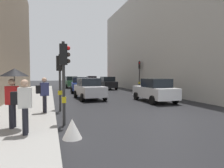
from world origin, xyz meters
The scene contains 16 objects.
ground_plane centered at (0.00, 0.00, 0.00)m, with size 120.00×120.00×0.00m, color black.
sidewalk_kerb centered at (-6.74, 6.00, 0.08)m, with size 3.10×40.00×0.16m, color gray.
building_facade_right centered at (11.20, 14.97, 6.25)m, with size 12.00×27.47×12.50m, color #B2ADA3.
traffic_light_mid_street centered at (4.89, 13.61, 2.56)m, with size 0.33×0.45×3.72m.
traffic_light_near_left centered at (-4.87, -0.07, 2.35)m, with size 0.43×0.24×3.41m.
traffic_light_near_right centered at (-4.88, 3.20, 2.22)m, with size 0.44×0.38×3.22m.
car_silver_hatchback centered at (-2.30, 8.14, 0.88)m, with size 2.26×4.32×1.76m.
car_red_sedan centered at (1.96, 28.37, 0.88)m, with size 2.17×4.28×1.76m.
car_green_estate centered at (-2.32, 22.96, 0.88)m, with size 2.26×4.32×1.76m.
car_blue_van centered at (-2.14, 14.90, 0.88)m, with size 2.25×4.31×1.76m.
car_dark_suv centered at (2.12, 18.09, 0.88)m, with size 2.03×4.21×1.76m.
car_white_compact centered at (2.15, 5.02, 0.88)m, with size 2.02×4.20×1.76m.
pedestrian_with_umbrella centered at (-6.66, -0.52, 1.84)m, with size 1.00×1.00×2.14m.
pedestrian_with_grey_backpack centered at (-5.75, 2.18, 1.16)m, with size 0.64×0.39×1.77m.
pedestrian_with_black_backpack centered at (-6.25, -1.45, 1.16)m, with size 0.61×0.36×1.77m.
warning_sign_triangle centered at (-4.76, -1.88, 0.33)m, with size 0.64×0.64×0.65m, color silver.
Camera 1 is at (-5.42, -8.32, 2.09)m, focal length 31.82 mm.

